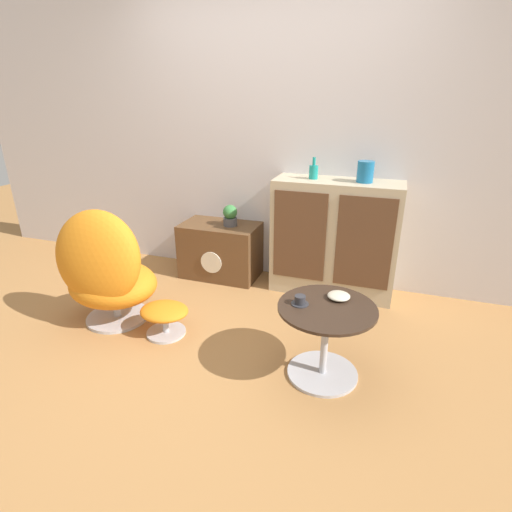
% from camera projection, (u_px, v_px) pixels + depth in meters
% --- Properties ---
extents(ground_plane, '(12.00, 12.00, 0.00)m').
position_uv_depth(ground_plane, '(208.00, 359.00, 2.64)').
color(ground_plane, '#A87542').
extents(wall_back, '(6.40, 0.06, 2.60)m').
position_uv_depth(wall_back, '(275.00, 134.00, 3.45)').
color(wall_back, silver).
rests_on(wall_back, ground_plane).
extents(sideboard, '(1.04, 0.39, 0.98)m').
position_uv_depth(sideboard, '(334.00, 238.00, 3.38)').
color(sideboard, tan).
rests_on(sideboard, ground_plane).
extents(tv_console, '(0.71, 0.43, 0.51)m').
position_uv_depth(tv_console, '(221.00, 250.00, 3.77)').
color(tv_console, brown).
rests_on(tv_console, ground_plane).
extents(egg_chair, '(0.70, 0.64, 0.92)m').
position_uv_depth(egg_chair, '(106.00, 272.00, 2.91)').
color(egg_chair, '#B7B7BC').
rests_on(egg_chair, ground_plane).
extents(ottoman, '(0.35, 0.30, 0.23)m').
position_uv_depth(ottoman, '(165.00, 314.00, 2.86)').
color(ottoman, '#B7B7BC').
rests_on(ottoman, ground_plane).
extents(coffee_table, '(0.58, 0.58, 0.48)m').
position_uv_depth(coffee_table, '(325.00, 335.00, 2.39)').
color(coffee_table, '#B7B7BC').
rests_on(coffee_table, ground_plane).
extents(vase_leftmost, '(0.07, 0.07, 0.17)m').
position_uv_depth(vase_leftmost, '(314.00, 171.00, 3.24)').
color(vase_leftmost, teal).
rests_on(vase_leftmost, sideboard).
extents(vase_inner_left, '(0.13, 0.13, 0.16)m').
position_uv_depth(vase_inner_left, '(365.00, 172.00, 3.11)').
color(vase_inner_left, '#196699').
rests_on(vase_inner_left, sideboard).
extents(potted_plant, '(0.13, 0.13, 0.19)m').
position_uv_depth(potted_plant, '(230.00, 215.00, 3.60)').
color(potted_plant, '#4C4C51').
rests_on(potted_plant, tv_console).
extents(teacup, '(0.10, 0.10, 0.05)m').
position_uv_depth(teacup, '(300.00, 301.00, 2.34)').
color(teacup, '#2D2D33').
rests_on(teacup, coffee_table).
extents(bowl, '(0.14, 0.14, 0.04)m').
position_uv_depth(bowl, '(339.00, 296.00, 2.40)').
color(bowl, beige).
rests_on(bowl, coffee_table).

